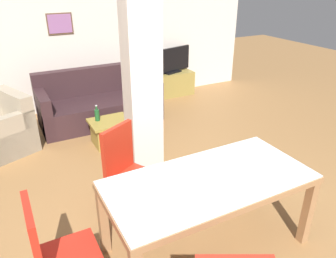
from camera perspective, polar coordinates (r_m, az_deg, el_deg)
ground_plane at (r=3.42m, az=6.52°, el=-19.34°), size 18.00×18.00×0.00m
back_wall at (r=6.49m, az=-15.09°, el=15.34°), size 7.20×0.09×2.70m
divider_pillar at (r=3.83m, az=-4.49°, el=9.50°), size 0.40×0.30×2.70m
dining_table at (r=3.01m, az=7.11°, el=-10.92°), size 1.86×0.89×0.77m
dining_chair_head_left at (r=2.70m, az=-18.90°, el=-19.78°), size 0.46×0.46×1.00m
dining_chair_far_left at (r=3.49m, az=-7.05°, el=-6.94°), size 0.63×0.63×1.00m
sofa at (r=5.94m, az=-11.85°, el=4.23°), size 2.05×0.91×0.90m
armchair at (r=5.37m, az=-27.25°, el=-0.61°), size 1.10×1.09×0.86m
coffee_table at (r=5.11m, az=-9.96°, el=-0.46°), size 0.60×0.50×0.38m
bottle at (r=5.04m, az=-12.25°, el=2.45°), size 0.07×0.07×0.25m
tv_stand at (r=7.11m, az=0.68°, el=7.86°), size 0.91×0.40×0.50m
tv_screen at (r=6.97m, az=0.70°, el=11.81°), size 0.93×0.30×0.52m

